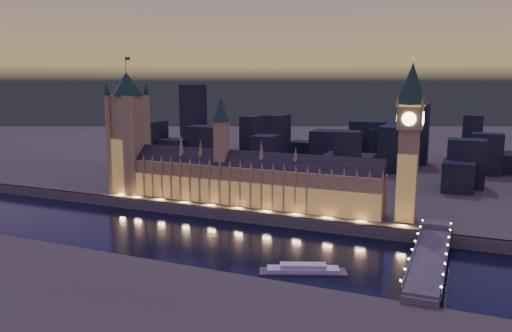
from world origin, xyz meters
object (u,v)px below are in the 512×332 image
at_px(westminster_bridge, 430,260).
at_px(river_boat, 303,269).
at_px(victoria_tower, 128,126).
at_px(elizabeth_tower, 410,129).
at_px(palace_of_westminster, 245,179).

height_order(westminster_bridge, river_boat, westminster_bridge).
relative_size(victoria_tower, westminster_bridge, 0.96).
height_order(victoria_tower, elizabeth_tower, victoria_tower).
xyz_separation_m(palace_of_westminster, elizabeth_tower, (114.77, 0.17, 41.53)).
bearing_deg(victoria_tower, westminster_bridge, -15.33).
bearing_deg(palace_of_westminster, river_boat, -50.96).
height_order(victoria_tower, river_boat, victoria_tower).
bearing_deg(elizabeth_tower, westminster_bridge, -72.63).
distance_m(palace_of_westminster, elizabeth_tower, 122.06).
xyz_separation_m(palace_of_westminster, river_boat, (75.22, -92.75, -24.81)).
bearing_deg(victoria_tower, river_boat, -27.50).
xyz_separation_m(elizabeth_tower, river_boat, (-39.55, -92.92, -66.35)).
bearing_deg(westminster_bridge, elizabeth_tower, 107.37).
bearing_deg(river_boat, victoria_tower, 152.50).
bearing_deg(palace_of_westminster, victoria_tower, 179.91).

